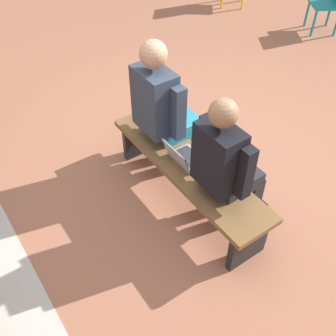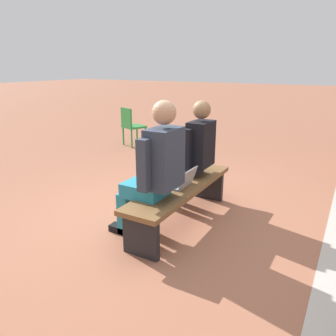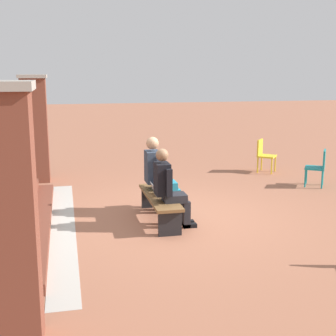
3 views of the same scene
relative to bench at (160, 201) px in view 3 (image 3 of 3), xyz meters
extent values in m
plane|color=#9E6047|center=(0.06, -0.29, -0.35)|extent=(60.00, 60.00, 0.00)
cube|color=#B7B2A8|center=(0.00, 1.66, -0.35)|extent=(5.75, 0.40, 0.01)
cube|color=brown|center=(0.00, 2.16, -0.28)|extent=(4.95, 0.60, 0.15)
cube|color=brown|center=(0.00, 2.31, -0.13)|extent=(4.95, 0.30, 0.15)
cube|color=brown|center=(-3.43, 2.12, 0.85)|extent=(0.56, 0.56, 2.40)
cube|color=brown|center=(3.56, 2.23, 0.85)|extent=(0.56, 0.56, 2.40)
cube|color=gray|center=(3.56, 2.23, 2.09)|extent=(0.64, 0.64, 0.08)
cube|color=brown|center=(0.00, 0.00, 0.07)|extent=(1.80, 0.44, 0.05)
cube|color=black|center=(-0.80, 0.00, -0.15)|extent=(0.06, 0.37, 0.40)
cube|color=black|center=(0.80, 0.00, -0.15)|extent=(0.06, 0.37, 0.40)
cube|color=#232328|center=(-0.40, -0.17, 0.15)|extent=(0.32, 0.38, 0.13)
cube|color=#232328|center=(-0.48, -0.36, -0.13)|extent=(0.10, 0.11, 0.45)
cube|color=black|center=(-0.48, -0.41, -0.32)|extent=(0.10, 0.23, 0.07)
cube|color=#232328|center=(-0.31, -0.36, -0.13)|extent=(0.10, 0.11, 0.45)
cube|color=black|center=(-0.31, -0.41, -0.32)|extent=(0.10, 0.23, 0.07)
cube|color=black|center=(-0.40, 0.04, 0.48)|extent=(0.36, 0.23, 0.53)
cube|color=navy|center=(-0.40, -0.08, 0.44)|extent=(0.05, 0.01, 0.32)
cube|color=black|center=(-0.62, -0.03, 0.46)|extent=(0.08, 0.09, 0.45)
cube|color=black|center=(-0.17, -0.03, 0.46)|extent=(0.08, 0.09, 0.45)
sphere|color=#8C6647|center=(-0.40, 0.04, 0.88)|extent=(0.21, 0.21, 0.21)
cube|color=teal|center=(0.44, -0.19, 0.16)|extent=(0.35, 0.41, 0.14)
cube|color=teal|center=(0.35, -0.39, -0.13)|extent=(0.11, 0.12, 0.45)
cube|color=black|center=(0.35, -0.45, -0.32)|extent=(0.11, 0.25, 0.07)
cube|color=teal|center=(0.53, -0.39, -0.13)|extent=(0.11, 0.12, 0.45)
cube|color=black|center=(0.53, -0.45, -0.32)|extent=(0.11, 0.25, 0.07)
cube|color=#2D3847|center=(0.44, 0.04, 0.52)|extent=(0.39, 0.25, 0.57)
cube|color=#2D3847|center=(0.19, -0.03, 0.50)|extent=(0.09, 0.10, 0.49)
cube|color=#2D3847|center=(0.68, -0.03, 0.50)|extent=(0.09, 0.10, 0.49)
sphere|color=tan|center=(0.44, 0.04, 0.95)|extent=(0.23, 0.23, 0.23)
cube|color=#9EA0A5|center=(0.04, -0.04, 0.11)|extent=(0.32, 0.22, 0.02)
cube|color=#2D2D33|center=(0.04, -0.05, 0.12)|extent=(0.29, 0.15, 0.00)
cube|color=#9EA0A5|center=(0.04, 0.10, 0.21)|extent=(0.32, 0.07, 0.19)
cube|color=#33519E|center=(0.04, 0.09, 0.21)|extent=(0.28, 0.06, 0.17)
cube|color=gold|center=(3.29, -3.48, 0.07)|extent=(0.59, 0.59, 0.04)
cube|color=gold|center=(3.41, -3.33, 0.29)|extent=(0.33, 0.28, 0.40)
cylinder|color=gold|center=(3.03, -3.50, -0.15)|extent=(0.04, 0.04, 0.40)
cylinder|color=gold|center=(3.31, -3.73, -0.15)|extent=(0.04, 0.04, 0.40)
cylinder|color=gold|center=(3.26, -3.22, -0.15)|extent=(0.04, 0.04, 0.40)
cylinder|color=gold|center=(3.54, -3.45, -0.15)|extent=(0.04, 0.04, 0.40)
cube|color=teal|center=(1.67, -3.91, 0.07)|extent=(0.58, 0.58, 0.04)
cube|color=teal|center=(1.57, -4.07, 0.29)|extent=(0.36, 0.25, 0.40)
cylinder|color=teal|center=(1.92, -3.85, -0.15)|extent=(0.04, 0.04, 0.40)
cylinder|color=teal|center=(1.62, -3.66, -0.15)|extent=(0.04, 0.04, 0.40)
cylinder|color=teal|center=(1.73, -4.16, -0.15)|extent=(0.04, 0.04, 0.40)
cylinder|color=teal|center=(1.42, -3.96, -0.15)|extent=(0.04, 0.04, 0.40)
camera|label=1|loc=(-1.93, 1.56, 2.41)|focal=42.00mm
camera|label=2|loc=(3.01, 1.56, 1.36)|focal=35.00mm
camera|label=3|loc=(-7.67, 1.56, 2.21)|focal=50.00mm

